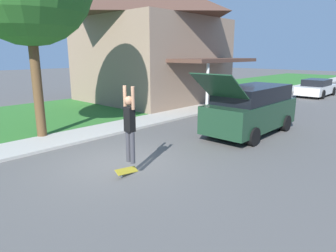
{
  "coord_description": "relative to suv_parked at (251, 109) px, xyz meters",
  "views": [
    {
      "loc": [
        6.9,
        -5.3,
        3.23
      ],
      "look_at": [
        0.89,
        1.21,
        1.1
      ],
      "focal_mm": 32.0,
      "sensor_mm": 36.0,
      "label": 1
    }
  ],
  "objects": [
    {
      "name": "lawn",
      "position": [
        -9.23,
        0.12,
        -1.01
      ],
      "size": [
        10.0,
        80.0,
        0.08
      ],
      "color": "#2D6B28",
      "rests_on": "ground_plane"
    },
    {
      "name": "skateboard",
      "position": [
        -0.36,
        -6.31,
        -0.94
      ],
      "size": [
        0.29,
        0.77,
        0.3
      ],
      "color": "#A89323",
      "rests_on": "ground_plane"
    },
    {
      "name": "house",
      "position": [
        -9.73,
        3.86,
        3.26
      ],
      "size": [
        10.93,
        8.99,
        8.14
      ],
      "color": "#89705B",
      "rests_on": "lawn"
    },
    {
      "name": "car_down_street",
      "position": [
        -1.71,
        14.04,
        -0.4
      ],
      "size": [
        1.96,
        4.58,
        1.33
      ],
      "color": "silver",
      "rests_on": "ground_plane"
    },
    {
      "name": "skateboarder",
      "position": [
        -0.22,
        -6.27,
        0.41
      ],
      "size": [
        0.41,
        0.24,
        2.05
      ],
      "color": "#38383D",
      "rests_on": "ground_plane"
    },
    {
      "name": "suv_parked",
      "position": [
        0.0,
        0.0,
        0.0
      ],
      "size": [
        2.04,
        5.41,
        2.62
      ],
      "color": "#193823",
      "rests_on": "ground_plane"
    },
    {
      "name": "ground_plane",
      "position": [
        -1.23,
        -5.88,
        -1.05
      ],
      "size": [
        120.0,
        120.0,
        0.0
      ],
      "primitive_type": "plane",
      "color": "#54514F"
    },
    {
      "name": "sidewalk",
      "position": [
        -4.83,
        0.12,
        -1.0
      ],
      "size": [
        1.8,
        80.0,
        0.1
      ],
      "color": "#ADA89E",
      "rests_on": "ground_plane"
    }
  ]
}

